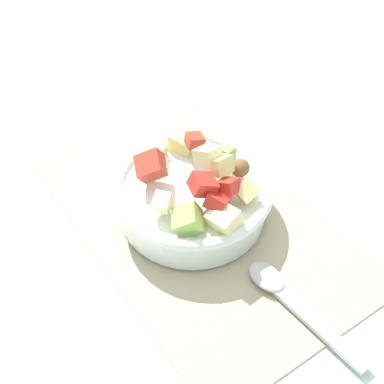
# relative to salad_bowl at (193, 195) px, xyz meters

# --- Properties ---
(ground_plane) EXTENTS (2.40, 2.40, 0.00)m
(ground_plane) POSITION_rel_salad_bowl_xyz_m (0.01, 0.00, -0.04)
(ground_plane) COLOR silver
(placemat) EXTENTS (0.51, 0.31, 0.01)m
(placemat) POSITION_rel_salad_bowl_xyz_m (0.01, 0.00, -0.04)
(placemat) COLOR tan
(placemat) RESTS_ON ground_plane
(salad_bowl) EXTENTS (0.23, 0.23, 0.12)m
(salad_bowl) POSITION_rel_salad_bowl_xyz_m (0.00, 0.00, 0.00)
(salad_bowl) COLOR white
(salad_bowl) RESTS_ON placemat
(serving_spoon) EXTENTS (0.20, 0.04, 0.01)m
(serving_spoon) POSITION_rel_salad_bowl_xyz_m (0.19, 0.01, -0.03)
(serving_spoon) COLOR #B7B7BC
(serving_spoon) RESTS_ON placemat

